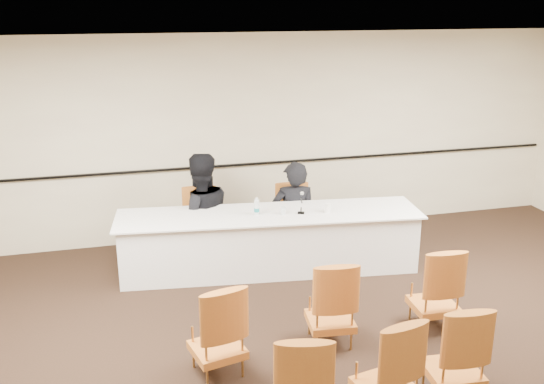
{
  "coord_description": "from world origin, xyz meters",
  "views": [
    {
      "loc": [
        -1.97,
        -4.54,
        3.42
      ],
      "look_at": [
        -0.07,
        2.6,
        1.08
      ],
      "focal_mm": 40.0,
      "sensor_mm": 36.0,
      "label": 1
    }
  ],
  "objects": [
    {
      "name": "floor",
      "position": [
        0.0,
        0.0,
        0.0
      ],
      "size": [
        10.0,
        10.0,
        0.0
      ],
      "primitive_type": "plane",
      "color": "black",
      "rests_on": "ground"
    },
    {
      "name": "ceiling",
      "position": [
        0.0,
        0.0,
        3.0
      ],
      "size": [
        10.0,
        10.0,
        0.0
      ],
      "primitive_type": "plane",
      "rotation": [
        3.14,
        0.0,
        0.0
      ],
      "color": "silver",
      "rests_on": "ground"
    },
    {
      "name": "wall_back",
      "position": [
        0.0,
        4.0,
        1.5
      ],
      "size": [
        10.0,
        0.04,
        3.0
      ],
      "primitive_type": "cube",
      "color": "beige",
      "rests_on": "ground"
    },
    {
      "name": "wall_rail",
      "position": [
        0.0,
        3.96,
        1.1
      ],
      "size": [
        9.8,
        0.04,
        0.03
      ],
      "primitive_type": "cube",
      "color": "black",
      "rests_on": "wall_back"
    },
    {
      "name": "panel_table",
      "position": [
        -0.1,
        2.61,
        0.4
      ],
      "size": [
        4.02,
        1.37,
        0.79
      ],
      "primitive_type": null,
      "rotation": [
        0.0,
        0.0,
        -0.12
      ],
      "color": "silver",
      "rests_on": "ground"
    },
    {
      "name": "panelist_main",
      "position": [
        0.39,
        3.14,
        0.43
      ],
      "size": [
        0.7,
        0.52,
        1.77
      ],
      "primitive_type": "imported",
      "rotation": [
        0.0,
        0.0,
        2.99
      ],
      "color": "black",
      "rests_on": "ground"
    },
    {
      "name": "panelist_main_chair",
      "position": [
        0.39,
        3.14,
        0.47
      ],
      "size": [
        0.56,
        0.56,
        0.95
      ],
      "primitive_type": null,
      "rotation": [
        0.0,
        0.0,
        -0.12
      ],
      "color": "#B35520",
      "rests_on": "ground"
    },
    {
      "name": "panelist_second",
      "position": [
        -0.91,
        3.29,
        0.51
      ],
      "size": [
        1.01,
        0.83,
        1.93
      ],
      "primitive_type": "imported",
      "rotation": [
        0.0,
        0.0,
        3.25
      ],
      "color": "black",
      "rests_on": "ground"
    },
    {
      "name": "panelist_second_chair",
      "position": [
        -0.91,
        3.29,
        0.47
      ],
      "size": [
        0.56,
        0.56,
        0.95
      ],
      "primitive_type": null,
      "rotation": [
        0.0,
        0.0,
        -0.12
      ],
      "color": "#B35520",
      "rests_on": "ground"
    },
    {
      "name": "papers",
      "position": [
        0.46,
        2.55,
        0.79
      ],
      "size": [
        0.36,
        0.31,
        0.0
      ],
      "primitive_type": "cube",
      "rotation": [
        0.0,
        0.0,
        -0.36
      ],
      "color": "white",
      "rests_on": "panel_table"
    },
    {
      "name": "microphone",
      "position": [
        0.29,
        2.5,
        0.92
      ],
      "size": [
        0.15,
        0.21,
        0.26
      ],
      "primitive_type": null,
      "rotation": [
        0.0,
        0.0,
        -0.37
      ],
      "color": "black",
      "rests_on": "panel_table"
    },
    {
      "name": "water_bottle",
      "position": [
        -0.28,
        2.6,
        0.9
      ],
      "size": [
        0.09,
        0.09,
        0.23
      ],
      "primitive_type": null,
      "rotation": [
        0.0,
        0.0,
        -0.31
      ],
      "color": "teal",
      "rests_on": "panel_table"
    },
    {
      "name": "drinking_glass",
      "position": [
        0.06,
        2.53,
        0.84
      ],
      "size": [
        0.07,
        0.07,
        0.1
      ],
      "primitive_type": "cylinder",
      "rotation": [
        0.0,
        0.0,
        -0.04
      ],
      "color": "silver",
      "rests_on": "panel_table"
    },
    {
      "name": "coffee_cup",
      "position": [
        0.63,
        2.44,
        0.85
      ],
      "size": [
        0.1,
        0.1,
        0.12
      ],
      "primitive_type": "cylinder",
      "rotation": [
        0.0,
        0.0,
        0.27
      ],
      "color": "white",
      "rests_on": "panel_table"
    },
    {
      "name": "aud_chair_front_left",
      "position": [
        -1.18,
        0.47,
        0.47
      ],
      "size": [
        0.6,
        0.6,
        0.95
      ],
      "primitive_type": null,
      "rotation": [
        0.0,
        0.0,
        0.22
      ],
      "color": "#B35520",
      "rests_on": "ground"
    },
    {
      "name": "aud_chair_front_mid",
      "position": [
        0.05,
        0.7,
        0.47
      ],
      "size": [
        0.55,
        0.55,
        0.95
      ],
      "primitive_type": null,
      "rotation": [
        0.0,
        0.0,
        -0.11
      ],
      "color": "#B35520",
      "rests_on": "ground"
    },
    {
      "name": "aud_chair_front_right",
      "position": [
        1.25,
        0.73,
        0.47
      ],
      "size": [
        0.53,
        0.53,
        0.95
      ],
      "primitive_type": null,
      "rotation": [
        0.0,
        0.0,
        -0.06
      ],
      "color": "#B35520",
      "rests_on": "ground"
    },
    {
      "name": "aud_chair_back_left",
      "position": [
        -0.65,
        -0.52,
        0.47
      ],
      "size": [
        0.6,
        0.6,
        0.95
      ],
      "primitive_type": null,
      "rotation": [
        0.0,
        0.0,
        -0.23
      ],
      "color": "#B35520",
      "rests_on": "ground"
    },
    {
      "name": "aud_chair_back_mid",
      "position": [
        0.11,
        -0.49,
        0.47
      ],
      "size": [
        0.59,
        0.59,
        0.95
      ],
      "primitive_type": null,
      "rotation": [
        0.0,
        0.0,
        0.19
      ],
      "color": "#B35520",
      "rests_on": "ground"
    },
    {
      "name": "aud_chair_back_right",
      "position": [
        0.79,
        -0.43,
        0.47
      ],
      "size": [
        0.54,
        0.54,
        0.95
      ],
      "primitive_type": null,
      "rotation": [
        0.0,
        0.0,
        -0.08
      ],
      "color": "#B35520",
      "rests_on": "ground"
    }
  ]
}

